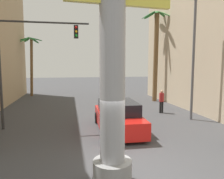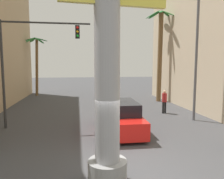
{
  "view_description": "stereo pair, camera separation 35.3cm",
  "coord_description": "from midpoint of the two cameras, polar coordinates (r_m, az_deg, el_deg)",
  "views": [
    {
      "loc": [
        -1.97,
        -6.69,
        3.47
      ],
      "look_at": [
        0.0,
        3.47,
        2.3
      ],
      "focal_mm": 35.0,
      "sensor_mm": 36.0,
      "label": 1
    },
    {
      "loc": [
        -1.62,
        -6.75,
        3.47
      ],
      "look_at": [
        0.0,
        3.47,
        2.3
      ],
      "focal_mm": 35.0,
      "sensor_mm": 36.0,
      "label": 2
    }
  ],
  "objects": [
    {
      "name": "ground_plane",
      "position": [
        17.17,
        -4.76,
        -5.22
      ],
      "size": [
        89.49,
        89.49,
        0.0
      ],
      "primitive_type": "plane",
      "color": "#424244"
    },
    {
      "name": "neon_sign_pole",
      "position": [
        6.29,
        -1.55,
        21.4
      ],
      "size": [
        3.34,
        1.15,
        10.62
      ],
      "color": "#9E9EA3",
      "rests_on": "ground"
    },
    {
      "name": "street_lamp",
      "position": [
        14.31,
        18.48,
        10.69
      ],
      "size": [
        2.76,
        0.28,
        7.62
      ],
      "color": "#59595E",
      "rests_on": "ground"
    },
    {
      "name": "traffic_light_mast",
      "position": [
        12.68,
        -21.81,
        8.82
      ],
      "size": [
        4.78,
        0.32,
        5.82
      ],
      "color": "#333333",
      "rests_on": "ground"
    },
    {
      "name": "car_lead",
      "position": [
        11.62,
        0.69,
        -7.13
      ],
      "size": [
        2.24,
        4.77,
        1.56
      ],
      "color": "black",
      "rests_on": "ground"
    },
    {
      "name": "palm_tree_far_left",
      "position": [
        26.08,
        -20.8,
        8.0
      ],
      "size": [
        2.73,
        2.48,
        6.55
      ],
      "color": "brown",
      "rests_on": "ground"
    },
    {
      "name": "palm_tree_mid_right",
      "position": [
        21.28,
        10.92,
        10.37
      ],
      "size": [
        2.87,
        2.9,
        8.5
      ],
      "color": "brown",
      "rests_on": "ground"
    },
    {
      "name": "pedestrian_mid_right",
      "position": [
        16.12,
        12.21,
        -2.61
      ],
      "size": [
        0.44,
        0.44,
        1.66
      ],
      "color": "black",
      "rests_on": "ground"
    }
  ]
}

